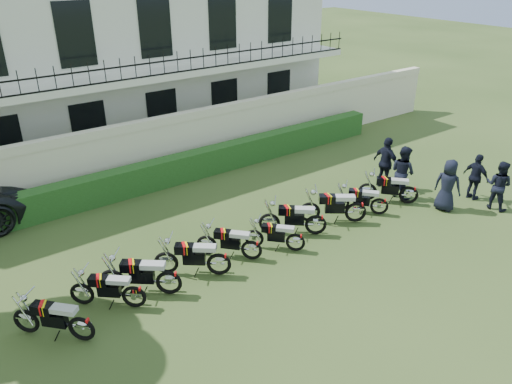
{
  "coord_description": "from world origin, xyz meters",
  "views": [
    {
      "loc": [
        -6.93,
        -8.04,
        7.68
      ],
      "look_at": [
        0.84,
        2.63,
        1.29
      ],
      "focal_mm": 35.0,
      "sensor_mm": 36.0,
      "label": 1
    }
  ],
  "objects_px": {
    "motorcycle_5": "(296,238)",
    "motorcycle_7": "(356,207)",
    "motorcycle_6": "(316,220)",
    "motorcycle_2": "(169,277)",
    "officer_2": "(476,177)",
    "officer_1": "(499,185)",
    "officer_3": "(448,185)",
    "motorcycle_0": "(81,323)",
    "officer_5": "(386,163)",
    "motorcycle_4": "(252,245)",
    "motorcycle_9": "(409,191)",
    "motorcycle_3": "(219,259)",
    "motorcycle_8": "(380,202)",
    "motorcycle_1": "(134,292)",
    "officer_4": "(403,172)"
  },
  "relations": [
    {
      "from": "officer_2",
      "to": "motorcycle_5",
      "type": "bearing_deg",
      "value": 85.74
    },
    {
      "from": "motorcycle_6",
      "to": "officer_1",
      "type": "xyz_separation_m",
      "value": [
        5.96,
        -2.19,
        0.32
      ]
    },
    {
      "from": "officer_3",
      "to": "officer_4",
      "type": "relative_size",
      "value": 0.94
    },
    {
      "from": "motorcycle_5",
      "to": "officer_1",
      "type": "distance_m",
      "value": 7.28
    },
    {
      "from": "officer_1",
      "to": "officer_3",
      "type": "xyz_separation_m",
      "value": [
        -1.42,
        0.93,
        0.04
      ]
    },
    {
      "from": "motorcycle_2",
      "to": "officer_2",
      "type": "distance_m",
      "value": 10.94
    },
    {
      "from": "motorcycle_0",
      "to": "officer_5",
      "type": "height_order",
      "value": "officer_5"
    },
    {
      "from": "motorcycle_0",
      "to": "motorcycle_8",
      "type": "distance_m",
      "value": 9.64
    },
    {
      "from": "motorcycle_9",
      "to": "officer_5",
      "type": "distance_m",
      "value": 1.49
    },
    {
      "from": "motorcycle_7",
      "to": "officer_2",
      "type": "height_order",
      "value": "officer_2"
    },
    {
      "from": "motorcycle_8",
      "to": "officer_3",
      "type": "bearing_deg",
      "value": -66.82
    },
    {
      "from": "motorcycle_5",
      "to": "motorcycle_6",
      "type": "distance_m",
      "value": 1.14
    },
    {
      "from": "motorcycle_8",
      "to": "officer_2",
      "type": "relative_size",
      "value": 0.88
    },
    {
      "from": "motorcycle_2",
      "to": "motorcycle_6",
      "type": "relative_size",
      "value": 1.04
    },
    {
      "from": "motorcycle_0",
      "to": "motorcycle_3",
      "type": "distance_m",
      "value": 3.72
    },
    {
      "from": "motorcycle_3",
      "to": "motorcycle_5",
      "type": "height_order",
      "value": "motorcycle_3"
    },
    {
      "from": "motorcycle_6",
      "to": "officer_4",
      "type": "bearing_deg",
      "value": -46.53
    },
    {
      "from": "motorcycle_1",
      "to": "motorcycle_6",
      "type": "xyz_separation_m",
      "value": [
        5.77,
        -0.0,
        0.04
      ]
    },
    {
      "from": "motorcycle_4",
      "to": "motorcycle_9",
      "type": "xyz_separation_m",
      "value": [
        6.21,
        -0.35,
        0.03
      ]
    },
    {
      "from": "officer_2",
      "to": "motorcycle_8",
      "type": "bearing_deg",
      "value": 76.51
    },
    {
      "from": "motorcycle_7",
      "to": "officer_1",
      "type": "relative_size",
      "value": 1.05
    },
    {
      "from": "motorcycle_4",
      "to": "officer_1",
      "type": "distance_m",
      "value": 8.59
    },
    {
      "from": "motorcycle_2",
      "to": "motorcycle_9",
      "type": "bearing_deg",
      "value": -52.8
    },
    {
      "from": "motorcycle_1",
      "to": "motorcycle_9",
      "type": "height_order",
      "value": "motorcycle_9"
    },
    {
      "from": "motorcycle_1",
      "to": "officer_5",
      "type": "bearing_deg",
      "value": -42.84
    },
    {
      "from": "officer_1",
      "to": "motorcycle_2",
      "type": "bearing_deg",
      "value": 69.1
    },
    {
      "from": "officer_2",
      "to": "motorcycle_9",
      "type": "bearing_deg",
      "value": 67.82
    },
    {
      "from": "motorcycle_1",
      "to": "motorcycle_8",
      "type": "height_order",
      "value": "motorcycle_1"
    },
    {
      "from": "officer_2",
      "to": "officer_4",
      "type": "relative_size",
      "value": 0.88
    },
    {
      "from": "motorcycle_3",
      "to": "motorcycle_8",
      "type": "xyz_separation_m",
      "value": [
        5.93,
        -0.2,
        -0.06
      ]
    },
    {
      "from": "motorcycle_7",
      "to": "officer_5",
      "type": "distance_m",
      "value": 3.02
    },
    {
      "from": "motorcycle_5",
      "to": "motorcycle_6",
      "type": "relative_size",
      "value": 0.82
    },
    {
      "from": "motorcycle_7",
      "to": "officer_1",
      "type": "xyz_separation_m",
      "value": [
        4.44,
        -2.02,
        0.3
      ]
    },
    {
      "from": "motorcycle_1",
      "to": "officer_3",
      "type": "relative_size",
      "value": 0.84
    },
    {
      "from": "motorcycle_8",
      "to": "officer_3",
      "type": "distance_m",
      "value": 2.31
    },
    {
      "from": "motorcycle_0",
      "to": "officer_4",
      "type": "bearing_deg",
      "value": -39.79
    },
    {
      "from": "motorcycle_7",
      "to": "officer_4",
      "type": "height_order",
      "value": "officer_4"
    },
    {
      "from": "motorcycle_9",
      "to": "officer_5",
      "type": "height_order",
      "value": "officer_5"
    },
    {
      "from": "motorcycle_1",
      "to": "officer_2",
      "type": "height_order",
      "value": "officer_2"
    },
    {
      "from": "motorcycle_5",
      "to": "officer_5",
      "type": "xyz_separation_m",
      "value": [
        5.33,
        1.4,
        0.51
      ]
    },
    {
      "from": "motorcycle_5",
      "to": "motorcycle_7",
      "type": "height_order",
      "value": "motorcycle_7"
    },
    {
      "from": "motorcycle_4",
      "to": "motorcycle_9",
      "type": "relative_size",
      "value": 0.95
    },
    {
      "from": "motorcycle_5",
      "to": "motorcycle_8",
      "type": "xyz_separation_m",
      "value": [
        3.58,
        0.08,
        0.02
      ]
    },
    {
      "from": "motorcycle_4",
      "to": "officer_4",
      "type": "bearing_deg",
      "value": -40.49
    },
    {
      "from": "motorcycle_5",
      "to": "motorcycle_7",
      "type": "xyz_separation_m",
      "value": [
        2.6,
        0.19,
        0.09
      ]
    },
    {
      "from": "motorcycle_8",
      "to": "motorcycle_9",
      "type": "xyz_separation_m",
      "value": [
        1.38,
        -0.06,
        0.04
      ]
    },
    {
      "from": "motorcycle_2",
      "to": "motorcycle_7",
      "type": "distance_m",
      "value": 6.38
    },
    {
      "from": "motorcycle_7",
      "to": "motorcycle_2",
      "type": "bearing_deg",
      "value": 125.45
    },
    {
      "from": "motorcycle_2",
      "to": "motorcycle_9",
      "type": "height_order",
      "value": "motorcycle_2"
    },
    {
      "from": "officer_1",
      "to": "officer_3",
      "type": "height_order",
      "value": "officer_3"
    }
  ]
}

